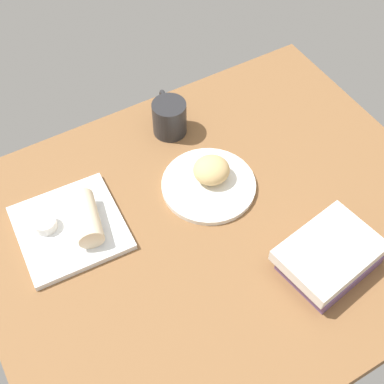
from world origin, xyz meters
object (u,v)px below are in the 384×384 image
object	(u,v)px
square_plate	(70,228)
breakfast_wrap	(86,218)
scone_pastry	(211,170)
sauce_cup	(45,224)
round_plate	(209,185)
coffee_mug	(169,117)
book_stack	(329,257)

from	to	relation	value
square_plate	breakfast_wrap	xyz separation A→B (cm)	(3.79, -1.92, 3.76)
scone_pastry	square_plate	xyz separation A→B (cm)	(-35.81, 3.94, -3.50)
sauce_cup	round_plate	bearing A→B (deg)	-11.08
round_plate	coffee_mug	bearing A→B (deg)	87.26
square_plate	sauce_cup	world-z (taller)	sauce_cup
scone_pastry	coffee_mug	distance (cm)	20.71
scone_pastry	sauce_cup	size ratio (longest dim) A/B	1.72
book_stack	scone_pastry	bearing A→B (deg)	106.61
scone_pastry	sauce_cup	xyz separation A→B (cm)	(-40.55, 6.34, -1.31)
square_plate	sauce_cup	size ratio (longest dim) A/B	4.49
round_plate	square_plate	world-z (taller)	square_plate
breakfast_wrap	book_stack	size ratio (longest dim) A/B	0.56
breakfast_wrap	book_stack	world-z (taller)	breakfast_wrap
scone_pastry	book_stack	size ratio (longest dim) A/B	0.38
breakfast_wrap	round_plate	bearing A→B (deg)	-174.17
book_stack	breakfast_wrap	bearing A→B (deg)	139.99
breakfast_wrap	scone_pastry	bearing A→B (deg)	-171.56
scone_pastry	book_stack	xyz separation A→B (cm)	(9.90, -33.18, -0.87)
sauce_cup	coffee_mug	xyz separation A→B (cm)	(40.11, 14.36, 1.90)
round_plate	coffee_mug	distance (cm)	22.42
scone_pastry	sauce_cup	world-z (taller)	scone_pastry
scone_pastry	book_stack	distance (cm)	34.63
sauce_cup	book_stack	xyz separation A→B (cm)	(50.44, -39.52, 0.44)
sauce_cup	scone_pastry	bearing A→B (deg)	-8.88
coffee_mug	breakfast_wrap	bearing A→B (deg)	-149.41
book_stack	coffee_mug	bearing A→B (deg)	100.85
round_plate	coffee_mug	world-z (taller)	coffee_mug
sauce_cup	coffee_mug	world-z (taller)	coffee_mug
scone_pastry	breakfast_wrap	distance (cm)	32.09
scone_pastry	coffee_mug	world-z (taller)	coffee_mug
scone_pastry	sauce_cup	distance (cm)	41.06
square_plate	sauce_cup	bearing A→B (deg)	153.09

